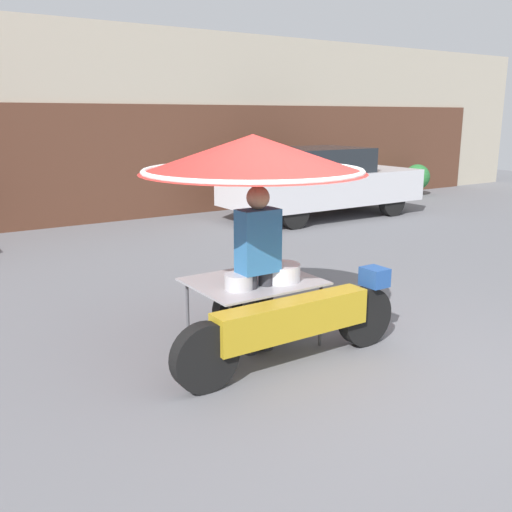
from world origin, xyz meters
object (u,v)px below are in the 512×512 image
vendor_motorcycle_cart (257,181)px  potted_plant (417,178)px  vendor_person (258,262)px  parked_car (321,181)px

vendor_motorcycle_cart → potted_plant: bearing=33.9°
vendor_person → vendor_motorcycle_cart: bearing=58.4°
vendor_person → potted_plant: vendor_person is taller
vendor_motorcycle_cart → parked_car: bearing=45.7°
vendor_person → potted_plant: (9.67, 6.59, -0.39)m
parked_car → potted_plant: (4.47, 1.21, -0.29)m
potted_plant → parked_car: bearing=-164.9°
parked_car → potted_plant: bearing=15.1°
vendor_motorcycle_cart → parked_car: 7.38m
vendor_motorcycle_cart → parked_car: (5.12, 5.24, -0.82)m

